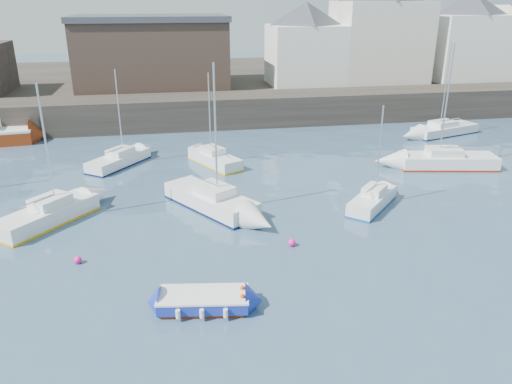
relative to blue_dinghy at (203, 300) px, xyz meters
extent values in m
plane|color=#2D4760|center=(3.88, -2.95, -0.40)|extent=(220.00, 220.00, 0.00)
cube|color=#28231E|center=(3.88, 32.05, 1.10)|extent=(90.00, 5.00, 3.00)
cube|color=#28231E|center=(3.88, 50.05, 1.00)|extent=(90.00, 32.00, 2.80)
cube|color=beige|center=(23.88, 39.05, 6.90)|extent=(10.00, 8.00, 9.00)
cube|color=white|center=(34.88, 38.55, 6.15)|extent=(9.00, 7.00, 7.50)
pyramid|color=#3A3D44|center=(34.88, 38.55, 11.12)|extent=(11.88, 11.88, 2.45)
cube|color=white|center=(14.88, 38.55, 5.65)|extent=(8.00, 7.00, 6.50)
pyramid|color=#3A3D44|center=(14.88, 38.55, 10.12)|extent=(11.14, 11.14, 2.45)
cube|color=#3D2D26|center=(-2.12, 40.05, 5.90)|extent=(16.00, 10.00, 7.00)
cube|color=#3A3D44|center=(-2.12, 40.05, 9.70)|extent=(16.40, 10.40, 0.60)
cube|color=maroon|center=(0.00, 0.00, -0.32)|extent=(3.58, 1.88, 0.17)
cube|color=#1A2EAA|center=(0.00, 0.00, 0.00)|extent=(3.90, 2.11, 0.47)
cube|color=white|center=(0.00, 0.00, 0.28)|extent=(3.98, 2.16, 0.08)
cube|color=white|center=(0.00, 0.00, 0.08)|extent=(3.10, 1.53, 0.42)
cube|color=tan|center=(0.00, 0.00, 0.18)|extent=(0.42, 1.14, 0.06)
cylinder|color=white|center=(-0.81, 1.02, -0.03)|extent=(0.19, 0.19, 0.37)
cylinder|color=white|center=(-1.07, -0.75, -0.03)|extent=(0.19, 0.19, 0.37)
cylinder|color=white|center=(0.13, 0.88, -0.03)|extent=(0.19, 0.19, 0.37)
cylinder|color=white|center=(-0.13, -0.88, -0.03)|extent=(0.19, 0.19, 0.37)
cylinder|color=white|center=(1.07, 0.75, -0.03)|extent=(0.19, 0.19, 0.37)
cylinder|color=white|center=(0.81, -1.02, -0.03)|extent=(0.19, 0.19, 0.37)
cube|color=white|center=(-8.11, 10.11, 0.09)|extent=(5.37, 5.86, 0.99)
cube|color=#EEA90E|center=(-8.11, 10.11, -0.33)|extent=(5.42, 5.92, 0.13)
cube|color=white|center=(-7.91, 10.35, 0.86)|extent=(2.47, 2.55, 0.55)
cylinder|color=silver|center=(-7.72, 10.58, 4.06)|extent=(0.11, 0.11, 6.94)
cube|color=white|center=(1.32, 10.67, 0.11)|extent=(5.55, 6.92, 1.02)
cube|color=#081341|center=(1.32, 10.67, -0.33)|extent=(5.60, 6.99, 0.14)
cube|color=white|center=(1.51, 10.38, 0.91)|extent=(2.67, 2.90, 0.57)
cylinder|color=silver|center=(1.70, 10.10, 4.55)|extent=(0.11, 0.11, 7.85)
cube|color=white|center=(11.18, 8.98, 0.03)|extent=(4.34, 4.50, 0.85)
cube|color=#0D4A92|center=(11.18, 8.98, -0.34)|extent=(4.38, 4.54, 0.11)
cube|color=white|center=(11.34, 9.15, 0.69)|extent=(1.96, 1.99, 0.47)
cylinder|color=silver|center=(11.51, 9.33, 3.17)|extent=(0.09, 0.09, 5.44)
cube|color=white|center=(19.93, 15.33, 0.09)|extent=(7.45, 3.57, 0.99)
cube|color=maroon|center=(19.93, 15.33, -0.33)|extent=(7.53, 3.61, 0.13)
cube|color=white|center=(19.58, 15.39, 0.86)|extent=(2.78, 2.15, 0.55)
cylinder|color=silver|center=(19.22, 15.46, 4.70)|extent=(0.11, 0.11, 8.23)
cube|color=white|center=(2.45, 19.18, 0.03)|extent=(3.93, 5.51, 0.87)
cube|color=yellow|center=(2.45, 19.18, -0.34)|extent=(3.97, 5.57, 0.12)
cube|color=white|center=(2.33, 19.41, 0.71)|extent=(1.98, 2.24, 0.48)
cylinder|color=silver|center=(2.21, 19.65, 3.53)|extent=(0.10, 0.10, 6.12)
cube|color=white|center=(24.88, 24.43, 0.03)|extent=(7.04, 4.04, 0.86)
cube|color=#0A1139|center=(24.88, 24.43, -0.34)|extent=(7.11, 4.08, 0.11)
cube|color=white|center=(24.56, 24.33, 0.70)|extent=(2.72, 2.23, 0.48)
cylinder|color=silver|center=(24.24, 24.23, 4.32)|extent=(0.10, 0.10, 7.71)
cube|color=white|center=(-4.88, 20.28, 0.02)|extent=(4.79, 5.54, 0.84)
cube|color=#0B133B|center=(-4.88, 20.28, -0.34)|extent=(4.84, 5.60, 0.11)
cube|color=white|center=(-4.72, 20.50, 0.67)|extent=(2.25, 2.37, 0.47)
cylinder|color=silver|center=(-4.55, 20.73, 3.65)|extent=(0.09, 0.09, 6.43)
sphere|color=#FF1C92|center=(-5.76, 4.93, -0.40)|extent=(0.39, 0.39, 0.39)
sphere|color=#FF1C92|center=(5.03, 4.84, -0.40)|extent=(0.41, 0.41, 0.41)
sphere|color=#FF1C92|center=(2.40, 13.63, -0.40)|extent=(0.38, 0.38, 0.38)
camera|label=1|loc=(-0.99, -17.82, 11.80)|focal=35.00mm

